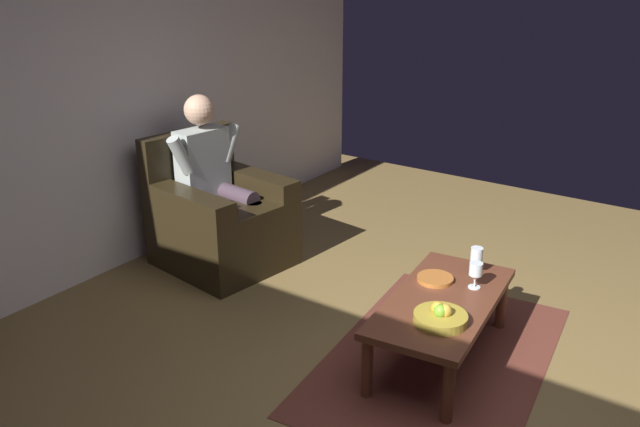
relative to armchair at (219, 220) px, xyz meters
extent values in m
plane|color=brown|center=(0.61, 2.25, -0.33)|extent=(7.02, 7.02, 0.00)
cube|color=silver|center=(0.61, -0.60, 1.03)|extent=(6.25, 0.06, 2.71)
cube|color=#5A2B21|center=(0.25, 1.87, -0.33)|extent=(1.91, 1.31, 0.01)
cube|color=black|center=(0.01, 0.04, -0.13)|extent=(0.88, 0.93, 0.40)
cube|color=black|center=(0.01, 0.10, 0.12)|extent=(0.51, 0.77, 0.10)
cube|color=black|center=(-0.29, 0.08, 0.19)|extent=(0.29, 0.85, 0.24)
cube|color=black|center=(0.30, 0.00, 0.19)|extent=(0.29, 0.85, 0.24)
cube|color=black|center=(-0.04, -0.32, 0.34)|extent=(0.78, 0.22, 0.54)
cube|color=#9DA5A0|center=(-0.02, -0.15, 0.41)|extent=(0.39, 0.23, 0.48)
sphere|color=tan|center=(-0.02, -0.15, 0.79)|extent=(0.21, 0.21, 0.21)
cylinder|color=#41313B|center=(-0.10, 0.07, 0.18)|extent=(0.18, 0.42, 0.13)
cylinder|color=#41313B|center=(-0.08, 0.27, -0.08)|extent=(0.13, 0.13, 0.50)
cylinder|color=#9DA5A0|center=(-0.23, -0.07, 0.52)|extent=(0.21, 0.12, 0.29)
cylinder|color=#41313B|center=(0.12, 0.04, 0.18)|extent=(0.18, 0.42, 0.13)
cylinder|color=#41313B|center=(0.15, 0.24, -0.08)|extent=(0.13, 0.13, 0.50)
cylinder|color=#9DA5A0|center=(0.20, -0.13, 0.52)|extent=(0.21, 0.12, 0.29)
cube|color=#5A301F|center=(0.25, 1.87, 0.03)|extent=(1.15, 0.64, 0.04)
cylinder|color=#5A301F|center=(-0.27, 2.03, -0.16)|extent=(0.06, 0.06, 0.34)
cylinder|color=#5A301F|center=(0.73, 2.14, -0.16)|extent=(0.06, 0.06, 0.34)
cylinder|color=#5A301F|center=(-0.23, 1.61, -0.16)|extent=(0.06, 0.06, 0.34)
cylinder|color=#5A301F|center=(0.77, 1.71, -0.16)|extent=(0.06, 0.06, 0.34)
cylinder|color=silver|center=(-0.13, 1.90, 0.05)|extent=(0.07, 0.07, 0.01)
cylinder|color=silver|center=(-0.13, 1.90, 0.09)|extent=(0.01, 0.01, 0.08)
cylinder|color=silver|center=(-0.13, 1.90, 0.17)|extent=(0.07, 0.07, 0.08)
cylinder|color=#590C19|center=(-0.13, 1.90, 0.15)|extent=(0.06, 0.06, 0.03)
cylinder|color=silver|center=(0.03, 1.96, 0.05)|extent=(0.07, 0.07, 0.01)
cylinder|color=silver|center=(0.03, 1.96, 0.09)|extent=(0.01, 0.01, 0.07)
cylinder|color=silver|center=(0.03, 1.96, 0.17)|extent=(0.07, 0.07, 0.07)
cylinder|color=#590C19|center=(0.03, 1.96, 0.15)|extent=(0.07, 0.07, 0.03)
cylinder|color=olive|center=(0.49, 1.97, 0.08)|extent=(0.27, 0.27, 0.05)
sphere|color=#72A52C|center=(0.50, 1.97, 0.12)|extent=(0.07, 0.07, 0.07)
sphere|color=gold|center=(0.48, 1.99, 0.12)|extent=(0.07, 0.07, 0.07)
sphere|color=gold|center=(0.48, 1.95, 0.12)|extent=(0.07, 0.07, 0.07)
cylinder|color=#AB622A|center=(0.08, 1.75, 0.06)|extent=(0.21, 0.21, 0.02)
camera|label=1|loc=(3.26, 3.14, 1.79)|focal=37.28mm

